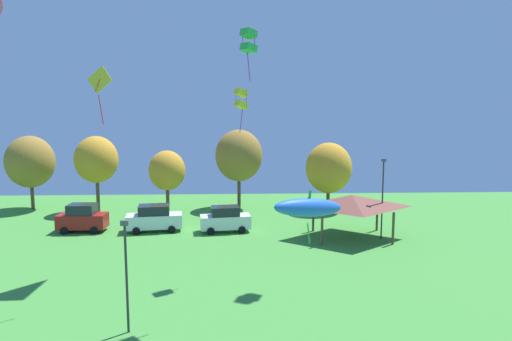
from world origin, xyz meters
The scene contains 15 objects.
kite_flying_4 centered at (-6.84, 28.50, 12.02)m, with size 1.51×0.59×3.20m.
kite_flying_6 centered at (1.24, 27.36, 14.10)m, with size 0.98×0.98×2.68m.
kite_flying_8 centered at (0.87, 32.08, 11.23)m, with size 1.01×0.98×2.81m.
kite_flying_11 centered at (3.21, 19.07, 7.02)m, with size 3.07×2.22×1.99m.
parked_car_leftmost centered at (-12.96, 42.43, 1.19)m, with size 4.13×2.11×2.43m.
parked_car_second_from_left centered at (-6.72, 42.33, 1.15)m, with size 5.00×2.59×2.32m.
parked_car_third_from_left centered at (-0.48, 41.88, 1.11)m, with size 4.51×2.35×2.24m.
park_pavilion centered at (10.03, 39.64, 3.08)m, with size 7.32×5.43×3.60m.
light_post_0 centered at (12.42, 39.12, 3.74)m, with size 0.36×0.20×6.66m.
light_post_1 centered at (-4.61, 23.79, 3.12)m, with size 0.36×0.20×5.47m.
treeline_tree_0 centered at (-21.38, 51.89, 5.11)m, with size 5.01×5.01×7.87m.
treeline_tree_1 centered at (-14.02, 50.52, 5.45)m, with size 4.42×4.42×7.90m.
treeline_tree_2 centered at (-6.67, 49.84, 4.36)m, with size 3.74×3.74×6.44m.
treeline_tree_3 centered at (0.74, 51.80, 5.70)m, with size 5.05×5.05×8.49m.
treeline_tree_4 centered at (10.19, 50.24, 4.50)m, with size 4.85×4.85×7.18m.
Camera 1 is at (0.66, 2.99, 10.50)m, focal length 32.00 mm.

